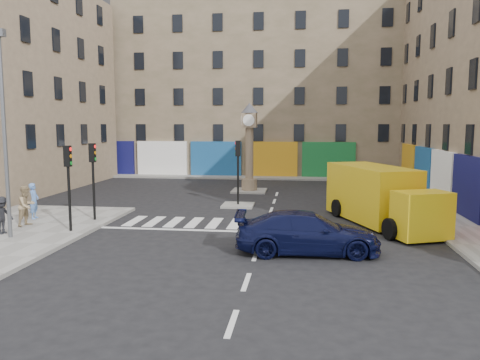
% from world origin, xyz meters
% --- Properties ---
extents(ground, '(120.00, 120.00, 0.00)m').
position_xyz_m(ground, '(0.00, 0.00, 0.00)').
color(ground, black).
rests_on(ground, ground).
extents(sidewalk_right, '(2.60, 30.00, 0.15)m').
position_xyz_m(sidewalk_right, '(8.70, 10.00, 0.07)').
color(sidewalk_right, gray).
rests_on(sidewalk_right, ground).
extents(sidewalk_far, '(32.00, 2.40, 0.15)m').
position_xyz_m(sidewalk_far, '(-4.00, 22.20, 0.07)').
color(sidewalk_far, gray).
rests_on(sidewalk_far, ground).
extents(island_near, '(1.80, 1.80, 0.12)m').
position_xyz_m(island_near, '(-2.00, 8.00, 0.06)').
color(island_near, gray).
rests_on(island_near, ground).
extents(island_far, '(2.40, 2.40, 0.12)m').
position_xyz_m(island_far, '(-2.00, 14.00, 0.06)').
color(island_far, gray).
rests_on(island_far, ground).
extents(building_far, '(32.00, 10.00, 17.00)m').
position_xyz_m(building_far, '(-4.00, 28.00, 8.50)').
color(building_far, '#8A755C').
rests_on(building_far, ground).
extents(building_left, '(8.00, 20.00, 15.00)m').
position_xyz_m(building_left, '(-19.00, 12.00, 7.50)').
color(building_left, '#937C60').
rests_on(building_left, ground).
extents(traffic_light_left_near, '(0.28, 0.22, 3.70)m').
position_xyz_m(traffic_light_left_near, '(-8.30, 0.20, 2.62)').
color(traffic_light_left_near, black).
rests_on(traffic_light_left_near, sidewalk_left).
extents(traffic_light_left_far, '(0.28, 0.22, 3.70)m').
position_xyz_m(traffic_light_left_far, '(-8.30, 2.60, 2.62)').
color(traffic_light_left_far, black).
rests_on(traffic_light_left_far, sidewalk_left).
extents(traffic_light_island, '(0.28, 0.22, 3.70)m').
position_xyz_m(traffic_light_island, '(-2.00, 8.00, 2.59)').
color(traffic_light_island, black).
rests_on(traffic_light_island, island_near).
extents(lamp_post, '(0.50, 0.25, 8.30)m').
position_xyz_m(lamp_post, '(-10.20, -1.20, 4.79)').
color(lamp_post, '#595B60').
rests_on(lamp_post, sidewalk_left).
extents(clock_pillar, '(1.20, 1.20, 6.10)m').
position_xyz_m(clock_pillar, '(-2.00, 14.00, 3.55)').
color(clock_pillar, '#937C60').
rests_on(clock_pillar, island_far).
extents(navy_sedan, '(5.44, 2.50, 1.54)m').
position_xyz_m(navy_sedan, '(1.86, -1.50, 0.77)').
color(navy_sedan, black).
rests_on(navy_sedan, ground).
extents(yellow_van, '(4.75, 7.78, 2.72)m').
position_xyz_m(yellow_van, '(5.31, 4.02, 1.35)').
color(yellow_van, gold).
rests_on(yellow_van, ground).
extents(pedestrian_blue, '(0.53, 0.71, 1.75)m').
position_xyz_m(pedestrian_blue, '(-11.33, 2.46, 1.03)').
color(pedestrian_blue, '#5781C8').
rests_on(pedestrian_blue, sidewalk_left).
extents(pedestrian_tan, '(0.90, 1.04, 1.85)m').
position_xyz_m(pedestrian_tan, '(-10.78, 0.94, 1.07)').
color(pedestrian_tan, tan).
rests_on(pedestrian_tan, sidewalk_left).
extents(pedestrian_dark, '(0.83, 1.14, 1.59)m').
position_xyz_m(pedestrian_dark, '(-10.88, -0.70, 0.94)').
color(pedestrian_dark, black).
rests_on(pedestrian_dark, sidewalk_left).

